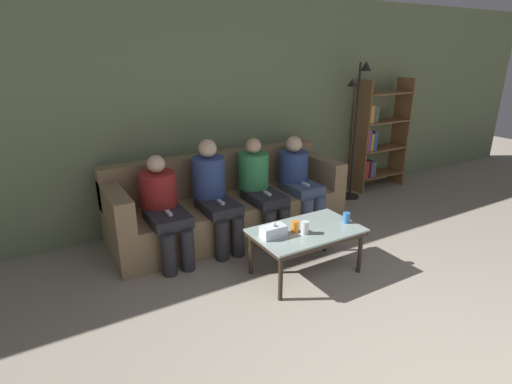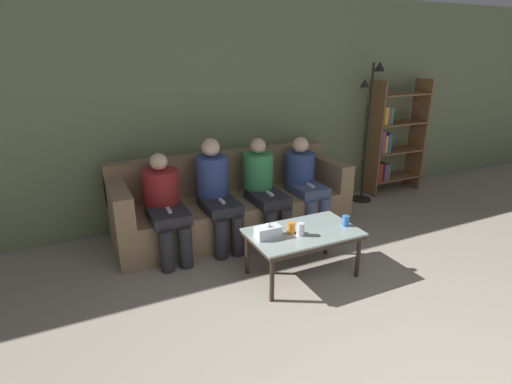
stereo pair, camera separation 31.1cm
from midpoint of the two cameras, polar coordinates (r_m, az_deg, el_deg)
name	(u,v)px [view 2 (the right image)]	position (r m, az deg, el deg)	size (l,w,h in m)	color
wall_back	(214,111)	(4.75, -4.11, 11.43)	(12.00, 0.06, 2.60)	#707F5B
couch	(232,204)	(4.55, -1.47, -1.76)	(2.63, 0.87, 0.86)	#897051
coffee_table	(303,236)	(3.64, 9.18, -6.21)	(0.98, 0.59, 0.44)	#8C9E99
cup_near_left	(291,228)	(3.54, 7.54, -5.16)	(0.07, 0.07, 0.10)	orange
cup_near_right	(346,221)	(3.79, 14.99, -4.03)	(0.07, 0.07, 0.10)	#3372BF
cup_far_center	(300,229)	(3.52, 8.91, -5.33)	(0.07, 0.07, 0.11)	silver
tissue_box	(268,232)	(3.45, 4.32, -5.74)	(0.22, 0.12, 0.13)	silver
bookshelf	(390,141)	(6.07, 20.04, 6.90)	(0.85, 0.32, 1.60)	brown
standing_lamp	(369,118)	(5.53, 17.47, 9.98)	(0.31, 0.26, 1.84)	black
seated_person_left_end	(164,202)	(4.01, -10.81, -1.47)	(0.36, 0.73, 1.02)	#28282D
seated_person_mid_left	(216,190)	(4.16, -3.68, 0.26)	(0.34, 0.70, 1.12)	#28282D
seated_person_mid_right	(263,185)	(4.38, 2.99, 0.94)	(0.34, 0.72, 1.08)	#28282D
seated_person_right_end	(304,179)	(4.67, 8.74, 1.78)	(0.35, 0.65, 1.04)	#47567A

